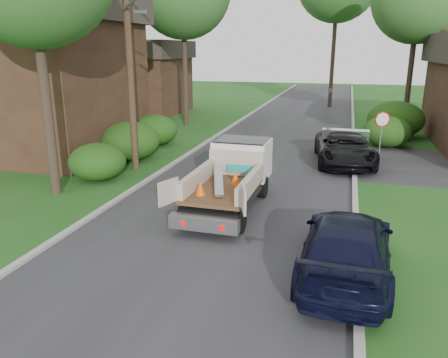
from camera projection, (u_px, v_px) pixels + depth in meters
The scene contains 16 objects.
ground at pixel (222, 220), 13.87m from camera, with size 120.00×120.00×0.00m, color #1B4E16.
road at pixel (273, 152), 23.09m from camera, with size 8.00×90.00×0.02m, color #28282B.
curb_left at pixel (200, 146), 24.14m from camera, with size 0.20×90.00×0.12m, color #9E9E99.
curb_right at pixel (354, 156), 22.02m from camera, with size 0.20×90.00×0.12m, color #9E9E99.
stop_sign at pixel (382, 126), 20.32m from camera, with size 0.71×0.32×2.48m.
utility_pole at pixel (129, 50), 18.40m from camera, with size 2.42×1.25×10.00m.
house_left_near at pixel (33, 68), 22.20m from camera, with size 9.72×8.64×8.40m.
house_left_far at pixel (139, 76), 36.78m from camera, with size 7.56×7.56×6.00m.
hedge_left_a at pixel (97, 162), 18.01m from camera, with size 2.34×2.34×1.53m, color #1A440F.
hedge_left_b at pixel (130, 141), 21.27m from camera, with size 2.86×2.86×1.87m, color #1A440F.
hedge_left_c at pixel (154, 130), 24.61m from camera, with size 2.60×2.60×1.70m, color #1A440F.
hedge_right_a at pixel (387, 132), 24.13m from camera, with size 2.60×2.60×1.70m, color #1A440F.
hedge_right_b at pixel (396, 119), 26.64m from camera, with size 3.38×3.38×2.21m, color #1A440F.
flatbed_truck at pixel (235, 171), 15.27m from camera, with size 2.56×5.49×2.07m.
black_pickup at pixel (344, 148), 20.58m from camera, with size 2.53×5.48×1.52m, color black.
navy_suv at pixel (347, 246), 10.37m from camera, with size 2.06×5.08×1.47m, color black.
Camera 1 is at (3.54, -12.42, 5.22)m, focal length 35.00 mm.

